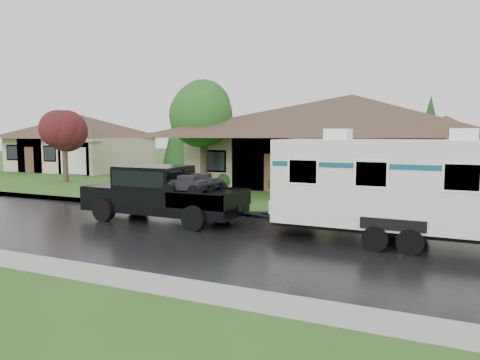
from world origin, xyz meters
name	(u,v)px	position (x,y,z in m)	size (l,w,h in m)	color
ground	(215,225)	(0.00, 0.00, 0.00)	(140.00, 140.00, 0.00)	#285119
road	(186,235)	(0.00, -2.00, 0.01)	(140.00, 8.00, 0.01)	black
curb	(241,213)	(0.00, 2.25, 0.07)	(140.00, 0.50, 0.15)	gray
lawn	(323,183)	(0.00, 15.00, 0.07)	(140.00, 26.00, 0.15)	#285119
house_main	(356,130)	(2.29, 13.84, 3.59)	(19.44, 10.80, 6.90)	gray
house_far	(82,138)	(-21.78, 15.85, 2.97)	(10.80, 8.64, 5.80)	#C3AD90
tree_left_green	(203,114)	(-5.19, 8.24, 4.48)	(3.77, 3.77, 6.25)	#382B1E
tree_red	(64,132)	(-15.62, 7.92, 3.44)	(2.87, 2.87, 4.75)	#382B1E
shrub_row	(331,185)	(2.00, 9.30, 0.65)	(13.60, 1.00, 1.00)	#143814
pickup_truck	(160,192)	(-2.27, -0.23, 1.14)	(6.40, 2.43, 2.13)	black
travel_trailer	(400,183)	(6.55, -0.23, 1.88)	(7.89, 2.77, 3.54)	silver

